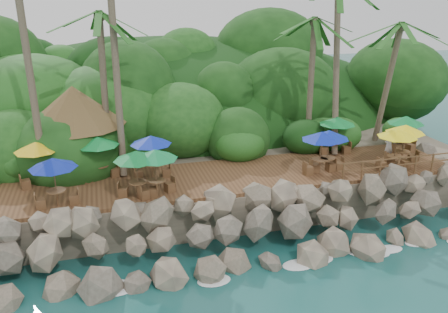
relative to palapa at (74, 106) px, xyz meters
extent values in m
plane|color=#19514F|center=(7.52, -9.72, -5.79)|extent=(140.00, 140.00, 0.00)
cube|color=gray|center=(7.52, 6.28, -4.74)|extent=(32.00, 25.20, 2.10)
ellipsoid|color=#143811|center=(7.52, 13.78, -5.79)|extent=(44.80, 28.00, 15.40)
cube|color=brown|center=(7.52, -3.72, -3.59)|extent=(26.00, 5.00, 0.20)
ellipsoid|color=white|center=(-1.48, -9.42, -5.76)|extent=(1.20, 0.80, 0.06)
ellipsoid|color=white|center=(1.52, -9.42, -5.76)|extent=(1.20, 0.80, 0.06)
ellipsoid|color=white|center=(4.52, -9.42, -5.76)|extent=(1.20, 0.80, 0.06)
ellipsoid|color=white|center=(7.52, -9.42, -5.76)|extent=(1.20, 0.80, 0.06)
ellipsoid|color=white|center=(10.52, -9.42, -5.76)|extent=(1.20, 0.80, 0.06)
ellipsoid|color=white|center=(13.52, -9.42, -5.76)|extent=(1.20, 0.80, 0.06)
ellipsoid|color=white|center=(16.52, -9.42, -5.76)|extent=(1.20, 0.80, 0.06)
cylinder|color=brown|center=(-1.80, -1.73, 2.81)|extent=(0.70, 1.79, 12.57)
cylinder|color=brown|center=(2.36, -1.46, 2.92)|extent=(0.50, 2.29, 12.73)
cylinder|color=brown|center=(1.68, -0.38, 0.71)|extent=(0.66, 0.64, 8.40)
ellipsoid|color=#23601E|center=(1.68, -0.38, 4.91)|extent=(6.00, 6.00, 2.40)
cylinder|color=brown|center=(14.00, -0.32, 0.48)|extent=(0.58, 0.61, 7.94)
ellipsoid|color=#23601E|center=(14.00, -0.32, 4.45)|extent=(6.00, 6.00, 2.40)
cylinder|color=brown|center=(15.02, -1.48, 1.61)|extent=(0.54, 1.89, 10.15)
cylinder|color=brown|center=(19.01, -0.91, 0.35)|extent=(0.61, 1.52, 7.65)
ellipsoid|color=#23601E|center=(19.01, -0.91, 4.19)|extent=(6.00, 6.00, 2.40)
cylinder|color=brown|center=(-1.40, -1.40, -2.29)|extent=(0.16, 0.16, 2.40)
cylinder|color=brown|center=(1.40, -1.40, -2.29)|extent=(0.16, 0.16, 2.40)
cylinder|color=brown|center=(-1.40, 1.40, -2.29)|extent=(0.16, 0.16, 2.40)
cylinder|color=brown|center=(1.40, 1.40, -2.29)|extent=(0.16, 0.16, 2.40)
cone|color=brown|center=(0.00, 0.00, 0.01)|extent=(5.55, 5.55, 2.20)
cylinder|color=brown|center=(-1.87, -2.57, -3.11)|extent=(0.08, 0.08, 0.77)
cylinder|color=brown|center=(-1.87, -2.57, -2.71)|extent=(0.87, 0.87, 0.05)
cylinder|color=brown|center=(-1.87, -2.57, -2.35)|extent=(0.05, 0.05, 2.28)
cone|color=gold|center=(-1.87, -2.57, -1.37)|extent=(2.18, 2.18, 0.47)
cube|color=brown|center=(-2.57, -2.77, -3.25)|extent=(0.54, 0.54, 0.48)
cube|color=brown|center=(-1.17, -2.38, -3.25)|extent=(0.54, 0.54, 0.48)
cylinder|color=brown|center=(3.69, -5.32, -3.11)|extent=(0.08, 0.08, 0.77)
cylinder|color=brown|center=(3.69, -5.32, -2.71)|extent=(0.87, 0.87, 0.05)
cylinder|color=brown|center=(3.69, -5.32, -2.35)|extent=(0.05, 0.05, 2.28)
cone|color=#0D7C3C|center=(3.69, -5.32, -1.37)|extent=(2.18, 2.18, 0.47)
cube|color=brown|center=(3.02, -5.60, -3.25)|extent=(0.57, 0.57, 0.48)
cube|color=brown|center=(4.36, -5.04, -3.25)|extent=(0.57, 0.57, 0.48)
cylinder|color=brown|center=(13.18, -4.57, -3.11)|extent=(0.08, 0.08, 0.77)
cylinder|color=brown|center=(13.18, -4.57, -2.71)|extent=(0.87, 0.87, 0.05)
cylinder|color=brown|center=(13.18, -4.57, -2.35)|extent=(0.05, 0.05, 2.28)
cone|color=#0D26AC|center=(13.18, -4.57, -1.37)|extent=(2.18, 2.18, 0.47)
cube|color=brown|center=(12.46, -4.53, -3.25)|extent=(0.46, 0.46, 0.48)
cube|color=brown|center=(13.91, -4.61, -3.25)|extent=(0.46, 0.46, 0.48)
cylinder|color=brown|center=(19.11, -3.04, -3.11)|extent=(0.08, 0.08, 0.77)
cylinder|color=brown|center=(19.11, -3.04, -2.71)|extent=(0.87, 0.87, 0.05)
cylinder|color=brown|center=(19.11, -3.04, -2.35)|extent=(0.05, 0.05, 2.28)
cone|color=#0D7C36|center=(19.11, -3.04, -1.37)|extent=(2.18, 2.18, 0.47)
cube|color=brown|center=(18.40, -3.21, -3.25)|extent=(0.53, 0.53, 0.48)
cube|color=brown|center=(19.81, -2.87, -3.25)|extent=(0.53, 0.53, 0.48)
cylinder|color=brown|center=(1.11, -2.49, -3.11)|extent=(0.08, 0.08, 0.77)
cylinder|color=brown|center=(1.11, -2.49, -2.71)|extent=(0.87, 0.87, 0.05)
cylinder|color=brown|center=(1.11, -2.49, -2.35)|extent=(0.05, 0.05, 2.28)
cone|color=#0D7B31|center=(1.11, -2.49, -1.37)|extent=(2.18, 2.18, 0.47)
cube|color=brown|center=(0.42, -2.72, -3.25)|extent=(0.55, 0.55, 0.48)
cube|color=brown|center=(1.80, -2.26, -3.25)|extent=(0.55, 0.55, 0.48)
cylinder|color=brown|center=(-0.90, -5.32, -3.11)|extent=(0.08, 0.08, 0.77)
cylinder|color=brown|center=(-0.90, -5.32, -2.71)|extent=(0.87, 0.87, 0.05)
cylinder|color=brown|center=(-0.90, -5.32, -2.35)|extent=(0.05, 0.05, 2.28)
cone|color=#0B1F9B|center=(-0.90, -5.32, -1.37)|extent=(2.18, 2.18, 0.47)
cube|color=brown|center=(-1.62, -5.39, -3.25)|extent=(0.48, 0.48, 0.48)
cube|color=brown|center=(-0.18, -5.24, -3.25)|extent=(0.48, 0.48, 0.48)
cylinder|color=brown|center=(3.77, -3.01, -3.11)|extent=(0.08, 0.08, 0.77)
cylinder|color=brown|center=(3.77, -3.01, -2.71)|extent=(0.87, 0.87, 0.05)
cylinder|color=brown|center=(3.77, -3.01, -2.35)|extent=(0.05, 0.05, 2.28)
cone|color=#0D25AD|center=(3.77, -3.01, -1.37)|extent=(2.18, 2.18, 0.47)
cube|color=brown|center=(3.04, -2.98, -3.25)|extent=(0.45, 0.45, 0.48)
cube|color=brown|center=(4.49, -3.03, -3.25)|extent=(0.45, 0.45, 0.48)
cylinder|color=brown|center=(2.80, -5.28, -3.11)|extent=(0.08, 0.08, 0.77)
cylinder|color=brown|center=(2.80, -5.28, -2.71)|extent=(0.87, 0.87, 0.05)
cylinder|color=brown|center=(2.80, -5.28, -2.35)|extent=(0.05, 0.05, 2.28)
cone|color=#0D7932|center=(2.80, -5.28, -1.37)|extent=(2.18, 2.18, 0.47)
cube|color=brown|center=(2.10, -5.08, -3.25)|extent=(0.54, 0.54, 0.48)
cube|color=brown|center=(3.50, -5.47, -3.25)|extent=(0.54, 0.54, 0.48)
cylinder|color=brown|center=(12.68, -4.71, -3.11)|extent=(0.08, 0.08, 0.77)
cylinder|color=brown|center=(12.68, -4.71, -2.71)|extent=(0.87, 0.87, 0.05)
cylinder|color=brown|center=(12.68, -4.71, -2.35)|extent=(0.05, 0.05, 2.28)
cone|color=#0D22AA|center=(12.68, -4.71, -1.37)|extent=(2.18, 2.18, 0.47)
cube|color=brown|center=(11.95, -4.80, -3.25)|extent=(0.48, 0.48, 0.48)
cube|color=brown|center=(13.40, -4.63, -3.25)|extent=(0.48, 0.48, 0.48)
cylinder|color=brown|center=(15.01, -2.12, -3.11)|extent=(0.08, 0.08, 0.77)
cylinder|color=brown|center=(15.01, -2.12, -2.71)|extent=(0.87, 0.87, 0.05)
cylinder|color=brown|center=(15.01, -2.12, -2.35)|extent=(0.05, 0.05, 2.28)
cone|color=#0D7C31|center=(15.01, -2.12, -1.37)|extent=(2.18, 2.18, 0.47)
cube|color=brown|center=(14.29, -2.06, -3.25)|extent=(0.47, 0.47, 0.48)
cube|color=brown|center=(15.74, -2.17, -3.25)|extent=(0.47, 0.47, 0.48)
cylinder|color=brown|center=(17.86, -4.71, -3.11)|extent=(0.08, 0.08, 0.77)
cylinder|color=brown|center=(17.86, -4.71, -2.71)|extent=(0.87, 0.87, 0.05)
cylinder|color=brown|center=(17.86, -4.71, -2.35)|extent=(0.05, 0.05, 2.28)
cone|color=yellow|center=(17.86, -4.71, -1.37)|extent=(2.18, 2.18, 0.47)
cube|color=brown|center=(17.14, -4.60, -3.25)|extent=(0.50, 0.50, 0.48)
cube|color=brown|center=(18.58, -4.82, -3.25)|extent=(0.50, 0.50, 0.48)
cylinder|color=brown|center=(16.92, -5.32, -3.11)|extent=(0.08, 0.08, 0.77)
cylinder|color=brown|center=(16.92, -5.32, -2.71)|extent=(0.87, 0.87, 0.05)
cylinder|color=brown|center=(16.92, -5.32, -2.35)|extent=(0.05, 0.05, 2.28)
cone|color=yellow|center=(16.92, -5.32, -1.37)|extent=(2.18, 2.18, 0.47)
cube|color=brown|center=(16.20, -5.24, -3.25)|extent=(0.48, 0.48, 0.48)
cube|color=brown|center=(17.64, -5.39, -3.25)|extent=(0.48, 0.48, 0.48)
cylinder|color=brown|center=(13.36, -6.07, -2.99)|extent=(0.10, 0.10, 1.00)
cylinder|color=brown|center=(14.46, -6.07, -2.99)|extent=(0.10, 0.10, 1.00)
cylinder|color=brown|center=(15.56, -6.07, -2.99)|extent=(0.10, 0.10, 1.00)
cylinder|color=brown|center=(16.66, -6.07, -2.99)|extent=(0.10, 0.10, 1.00)
cylinder|color=brown|center=(17.76, -6.07, -2.99)|extent=(0.10, 0.10, 1.00)
cylinder|color=brown|center=(18.86, -6.07, -2.99)|extent=(0.10, 0.10, 1.00)
cube|color=brown|center=(17.21, -6.07, -2.54)|extent=(8.30, 0.06, 0.06)
cube|color=brown|center=(17.21, -6.07, -2.94)|extent=(8.30, 0.06, 0.06)
imported|color=white|center=(17.55, -3.81, -2.57)|extent=(0.78, 0.64, 1.83)
camera|label=1|loc=(1.34, -26.06, 5.78)|focal=37.01mm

